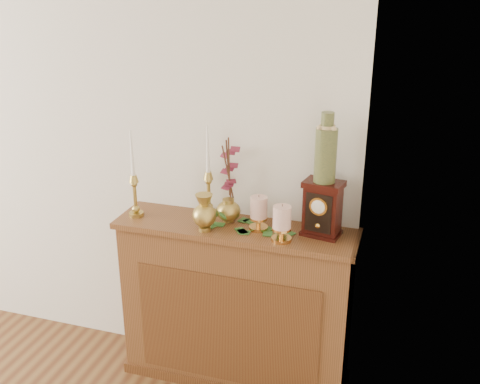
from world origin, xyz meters
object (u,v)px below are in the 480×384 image
(mantel_clock, at_px, (322,209))
(ceramic_vase, at_px, (326,151))
(candlestick_center, at_px, (209,186))
(ginger_jar, at_px, (230,181))
(bud_vase, at_px, (204,213))
(candlestick_left, at_px, (134,189))

(mantel_clock, height_order, ceramic_vase, ceramic_vase)
(mantel_clock, bearing_deg, candlestick_center, -176.83)
(candlestick_center, xyz_separation_m, ginger_jar, (0.13, -0.03, 0.05))
(ginger_jar, bearing_deg, candlestick_center, 167.65)
(bud_vase, xyz_separation_m, ginger_jar, (0.07, 0.18, 0.11))
(candlestick_left, height_order, ginger_jar, candlestick_left)
(candlestick_center, xyz_separation_m, mantel_clock, (0.61, -0.08, -0.02))
(candlestick_center, relative_size, ginger_jar, 1.04)
(ceramic_vase, bearing_deg, bud_vase, -166.92)
(candlestick_center, height_order, bud_vase, candlestick_center)
(candlestick_center, height_order, ceramic_vase, ceramic_vase)
(candlestick_left, bearing_deg, ceramic_vase, 3.90)
(bud_vase, xyz_separation_m, ceramic_vase, (0.56, 0.13, 0.33))
(bud_vase, bearing_deg, candlestick_center, 104.52)
(candlestick_left, distance_m, bud_vase, 0.42)
(bud_vase, height_order, ginger_jar, ginger_jar)
(ginger_jar, relative_size, mantel_clock, 1.67)
(candlestick_left, relative_size, ginger_jar, 1.00)
(candlestick_center, xyz_separation_m, ceramic_vase, (0.61, -0.07, 0.27))
(candlestick_center, xyz_separation_m, bud_vase, (0.05, -0.20, -0.06))
(ceramic_vase, bearing_deg, candlestick_center, 173.14)
(candlestick_center, relative_size, mantel_clock, 1.74)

